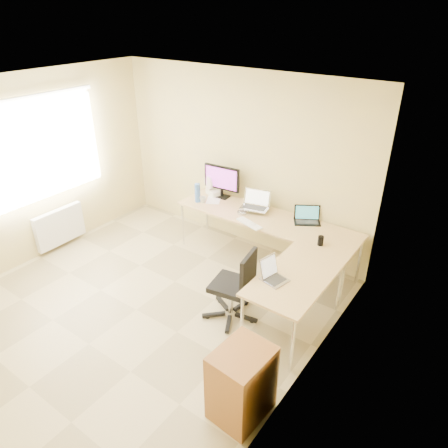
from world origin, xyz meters
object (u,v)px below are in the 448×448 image
Objects in this scene: laptop_center at (255,200)px; desk_main at (265,240)px; laptop_black at (308,215)px; keyboard at (249,223)px; monitor at (222,182)px; desk_fan at (210,185)px; office_chair at (231,282)px; cabinet at (242,384)px; water_bottle at (197,193)px; mug at (203,200)px; desk_return at (293,302)px; laptop_return at (275,273)px.

desk_main is at bearing -29.24° from laptop_center.
laptop_black is 0.79m from keyboard.
monitor reaches higher than desk_fan.
laptop_black reaches higher than desk_main.
cabinet is (0.84, -1.04, -0.14)m from office_chair.
desk_fan is at bearing 169.93° from desk_main.
water_bottle is (-1.09, -0.15, 0.51)m from desk_main.
water_bottle is (-0.08, -0.02, 0.10)m from mug.
laptop_black is at bearing -4.87° from monitor.
office_chair is at bearing -81.32° from laptop_center.
desk_return is at bearing -37.48° from monitor.
desk_fan is (-0.11, 0.33, 0.09)m from mug.
laptop_return is 0.41× the size of cabinet.
laptop_center reaches higher than office_chair.
desk_main is at bearing -17.39° from monitor.
keyboard is (0.15, -0.37, -0.17)m from laptop_center.
mug is at bearing 129.28° from office_chair.
laptop_black is 0.47× the size of cabinet.
monitor is 0.69m from laptop_center.
keyboard is 2.36m from cabinet.
keyboard is 1.38× the size of laptop_return.
monitor is at bearing 119.44° from office_chair.
cabinet is (2.25, -2.48, -0.50)m from desk_fan.
cabinet is at bearing -63.78° from desk_main.
cabinet is (1.21, -1.99, -0.38)m from keyboard.
laptop_return is at bearing -55.69° from desk_main.
mug is (-1.99, 0.87, 0.41)m from desk_return.
desk_main is 2.82× the size of office_chair.
laptop_black is 1.44m from laptop_return.
monitor is 2.19× the size of desk_fan.
mug reaches higher than cabinet.
water_bottle reaches higher than laptop_return.
office_chair is (-0.55, -0.04, -0.33)m from laptop_return.
laptop_return is at bearing -12.12° from desk_fan.
desk_fan is (-1.04, 0.50, 0.12)m from keyboard.
laptop_black is at bearing 12.13° from water_bottle.
laptop_return is at bearing -109.98° from laptop_black.
laptop_center reaches higher than water_bottle.
desk_return is (0.98, -1.00, 0.00)m from desk_main.
cabinet is at bearing -83.34° from desk_return.
laptop_center is at bearing 15.42° from desk_fan.
cabinet is (0.60, -2.48, -0.48)m from laptop_black.
desk_main is 7.62× the size of laptop_black.
laptop_black is (-0.45, 1.20, 0.47)m from desk_return.
laptop_center reaches higher than keyboard.
desk_fan is 0.29× the size of office_chair.
mug is (-0.11, -0.33, -0.21)m from monitor.
office_chair is 1.34m from cabinet.
laptop_center is 0.41× the size of office_chair.
mug is at bearing -113.73° from monitor.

